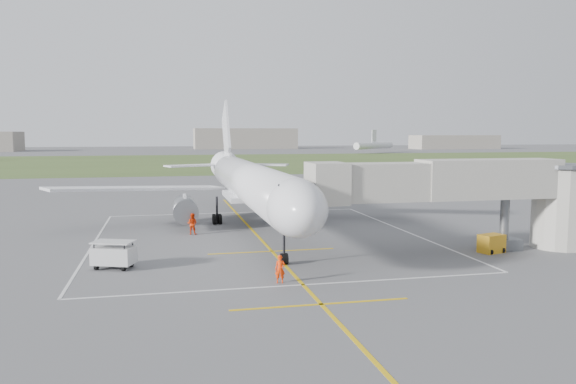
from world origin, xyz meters
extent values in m
plane|color=#565659|center=(0.00, 0.00, 0.00)|extent=(700.00, 700.00, 0.00)
cube|color=#3F5625|center=(0.00, 130.00, 0.01)|extent=(700.00, 120.00, 0.02)
cube|color=gold|center=(0.00, -5.00, 0.01)|extent=(0.25, 60.00, 0.01)
cube|color=gold|center=(0.00, -24.00, 0.01)|extent=(10.00, 0.25, 0.01)
cube|color=gold|center=(0.00, -10.00, 0.01)|extent=(10.00, 0.25, 0.01)
cube|color=silver|center=(0.00, 12.00, 0.01)|extent=(28.00, 0.20, 0.01)
cube|color=silver|center=(0.00, -20.00, 0.01)|extent=(28.00, 0.20, 0.01)
cube|color=silver|center=(-14.00, -4.00, 0.01)|extent=(0.20, 32.00, 0.01)
cube|color=silver|center=(14.00, -4.00, 0.01)|extent=(0.20, 32.00, 0.01)
cylinder|color=silver|center=(0.00, 0.00, 4.50)|extent=(3.80, 36.00, 3.80)
ellipsoid|color=silver|center=(0.00, -18.00, 4.50)|extent=(3.80, 7.22, 3.80)
cube|color=black|center=(0.00, -18.90, 5.55)|extent=(2.40, 1.60, 0.99)
cone|color=silver|center=(0.00, 20.50, 4.90)|extent=(3.80, 6.00, 3.80)
cube|color=silver|center=(10.50, 6.00, 3.65)|extent=(17.93, 11.24, 1.23)
cube|color=silver|center=(-10.50, 6.00, 3.65)|extent=(17.93, 11.24, 1.23)
cube|color=silver|center=(0.00, 3.00, 2.95)|extent=(4.20, 8.00, 0.50)
cube|color=silver|center=(0.00, 21.20, 9.20)|extent=(0.30, 7.89, 8.65)
cube|color=silver|center=(0.00, 19.00, 6.20)|extent=(0.35, 5.00, 1.20)
cube|color=silver|center=(4.20, 20.20, 5.10)|extent=(7.85, 5.03, 0.20)
cube|color=silver|center=(-4.20, 20.20, 5.10)|extent=(7.85, 5.03, 0.20)
cylinder|color=slate|center=(6.20, 2.50, 1.90)|extent=(2.30, 4.20, 2.30)
cube|color=silver|center=(6.20, 2.20, 2.70)|extent=(0.25, 2.40, 1.20)
cylinder|color=slate|center=(-6.20, 2.50, 1.90)|extent=(2.30, 4.20, 2.30)
cube|color=silver|center=(-6.20, 2.20, 2.70)|extent=(0.25, 2.40, 1.20)
cylinder|color=black|center=(0.00, -14.50, 1.30)|extent=(0.18, 0.18, 2.60)
cylinder|color=black|center=(-0.11, -14.50, 0.40)|extent=(0.28, 0.80, 0.80)
cylinder|color=black|center=(0.11, -14.50, 0.40)|extent=(0.28, 0.80, 0.80)
cylinder|color=black|center=(2.90, 4.50, 1.40)|extent=(0.22, 0.22, 2.80)
cylinder|color=black|center=(2.62, 4.15, 0.48)|extent=(0.32, 0.96, 0.96)
cylinder|color=black|center=(3.18, 4.15, 0.48)|extent=(0.32, 0.96, 0.96)
cylinder|color=black|center=(2.62, 4.85, 0.48)|extent=(0.32, 0.96, 0.96)
cylinder|color=black|center=(3.18, 4.85, 0.48)|extent=(0.32, 0.96, 0.96)
cylinder|color=black|center=(-2.90, 4.50, 1.40)|extent=(0.22, 0.22, 2.80)
cylinder|color=black|center=(-3.18, 4.15, 0.48)|extent=(0.32, 0.96, 0.96)
cylinder|color=black|center=(-2.62, 4.15, 0.48)|extent=(0.32, 0.96, 0.96)
cylinder|color=black|center=(-3.18, 4.85, 0.48)|extent=(0.32, 0.96, 0.96)
cylinder|color=black|center=(-2.62, 4.85, 0.48)|extent=(0.32, 0.96, 0.96)
cube|color=gray|center=(7.74, -13.50, 5.60)|extent=(11.09, 2.90, 2.80)
cube|color=gray|center=(16.46, -13.50, 5.70)|extent=(11.09, 3.10, 3.00)
cube|color=gray|center=(3.40, -13.50, 5.60)|extent=(2.60, 3.40, 3.00)
cylinder|color=#5C5F64|center=(18.00, -13.50, 2.10)|extent=(0.70, 0.70, 4.20)
cube|color=#5C5F64|center=(18.00, -13.50, 0.45)|extent=(2.60, 1.40, 0.90)
cylinder|color=gray|center=(23.00, -13.50, 3.20)|extent=(4.40, 4.40, 6.40)
cylinder|color=#5C5F64|center=(23.00, -13.50, 6.60)|extent=(5.00, 5.00, 0.30)
cylinder|color=black|center=(17.00, -13.50, 0.35)|extent=(0.70, 0.30, 0.70)
cylinder|color=black|center=(19.00, -13.50, 0.35)|extent=(0.70, 0.30, 0.70)
cube|color=#C88B19|center=(16.52, -14.14, 0.71)|extent=(2.16, 1.72, 1.42)
cylinder|color=black|center=(16.03, -14.82, 0.21)|extent=(0.30, 0.45, 0.42)
cylinder|color=black|center=(17.30, -14.45, 0.21)|extent=(0.30, 0.45, 0.42)
cube|color=silver|center=(-11.60, -13.13, 0.92)|extent=(3.12, 2.50, 1.19)
cube|color=silver|center=(-11.60, -13.13, 1.85)|extent=(3.12, 2.50, 0.09)
cylinder|color=black|center=(-12.84, -13.35, 1.14)|extent=(0.09, 0.09, 1.41)
cylinder|color=black|center=(-10.82, -14.13, 1.14)|extent=(0.09, 0.09, 1.41)
cylinder|color=black|center=(-12.37, -12.13, 1.14)|extent=(0.09, 0.09, 1.41)
cylinder|color=black|center=(-10.35, -12.91, 1.14)|extent=(0.09, 0.09, 1.41)
cylinder|color=black|center=(-12.72, -13.33, 0.22)|extent=(0.34, 0.48, 0.43)
cylinder|color=black|center=(-10.90, -14.04, 0.22)|extent=(0.34, 0.48, 0.43)
cylinder|color=black|center=(-12.29, -12.22, 0.22)|extent=(0.34, 0.48, 0.43)
cylinder|color=black|center=(-10.47, -12.92, 0.22)|extent=(0.34, 0.48, 0.43)
imported|color=#FF3608|center=(-1.27, -19.24, 0.87)|extent=(0.71, 0.54, 1.74)
imported|color=red|center=(-5.69, -1.09, 0.97)|extent=(1.16, 1.05, 1.95)
cube|color=gray|center=(40.00, 280.00, 6.00)|extent=(60.00, 20.00, 12.00)
cube|color=gray|center=(160.00, 250.00, 4.00)|extent=(50.00, 18.00, 8.00)
cylinder|color=silver|center=(87.89, 193.99, 3.50)|extent=(26.58, 23.01, 3.20)
cube|color=silver|center=(87.89, 193.99, 8.00)|extent=(3.26, 2.80, 5.50)
camera|label=1|loc=(-8.19, -52.40, 9.21)|focal=35.00mm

